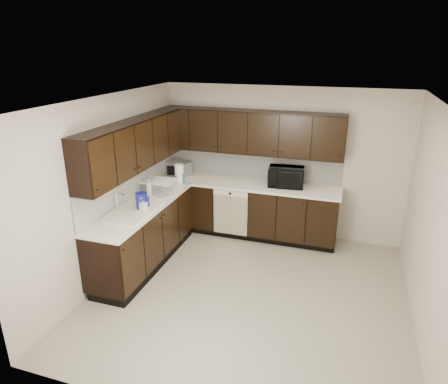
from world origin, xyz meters
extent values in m
plane|color=#A29B86|center=(0.00, 0.00, 0.00)|extent=(4.00, 4.00, 0.00)
plane|color=white|center=(0.00, 0.00, 2.50)|extent=(4.00, 4.00, 0.00)
cube|color=beige|center=(0.00, 2.00, 1.25)|extent=(4.00, 0.02, 2.50)
cube|color=beige|center=(-2.00, 0.00, 1.25)|extent=(0.02, 4.00, 2.50)
cube|color=beige|center=(2.00, 0.00, 1.25)|extent=(0.02, 4.00, 2.50)
cube|color=beige|center=(0.00, -2.00, 1.25)|extent=(4.00, 0.02, 2.50)
cube|color=black|center=(-0.50, 1.70, 0.45)|extent=(3.00, 0.60, 0.90)
cube|color=black|center=(-1.70, 0.30, 0.45)|extent=(0.60, 2.20, 0.90)
cube|color=black|center=(-0.50, 1.73, 0.05)|extent=(3.00, 0.54, 0.10)
cube|color=black|center=(-1.67, 0.30, 0.05)|extent=(0.54, 2.20, 0.10)
cube|color=white|center=(-0.50, 1.70, 0.92)|extent=(3.03, 0.63, 0.04)
cube|color=white|center=(-1.70, 0.30, 0.92)|extent=(0.63, 2.23, 0.04)
cube|color=silver|center=(-0.50, 1.99, 1.18)|extent=(3.00, 0.02, 0.48)
cube|color=silver|center=(-1.99, 0.60, 1.18)|extent=(0.02, 2.80, 0.48)
cube|color=black|center=(-0.50, 1.83, 1.77)|extent=(3.00, 0.33, 0.70)
cube|color=black|center=(-1.83, 0.43, 1.77)|extent=(0.33, 2.47, 0.70)
cube|color=beige|center=(-0.70, 1.41, 0.50)|extent=(0.58, 0.02, 0.78)
cube|color=beige|center=(-0.70, 1.40, 0.84)|extent=(0.58, 0.03, 0.08)
cylinder|color=black|center=(-0.70, 1.39, 0.84)|extent=(0.04, 0.02, 0.04)
cube|color=beige|center=(-1.68, 0.00, 0.95)|extent=(0.54, 0.82, 0.03)
cube|color=beige|center=(-1.68, -0.20, 0.86)|extent=(0.42, 0.34, 0.16)
cube|color=beige|center=(-1.68, 0.20, 0.86)|extent=(0.42, 0.34, 0.16)
cylinder|color=silver|center=(-1.90, 0.00, 1.07)|extent=(0.03, 0.03, 0.26)
cylinder|color=silver|center=(-1.85, 0.00, 1.19)|extent=(0.14, 0.02, 0.02)
cylinder|color=#B2B2B7|center=(-1.68, -0.20, 0.89)|extent=(0.20, 0.20, 0.10)
imported|color=black|center=(0.13, 1.75, 1.10)|extent=(0.60, 0.44, 0.31)
imported|color=gray|center=(-1.56, 0.10, 1.04)|extent=(0.12, 0.12, 0.20)
imported|color=gray|center=(-1.78, 0.70, 1.06)|extent=(0.11, 0.11, 0.25)
cube|color=#ABAAAD|center=(-1.75, 1.75, 1.06)|extent=(0.47, 0.42, 0.24)
cube|color=silver|center=(-1.69, 0.85, 1.03)|extent=(0.58, 0.51, 0.19)
cylinder|color=#0F1790|center=(-1.60, 0.15, 1.06)|extent=(0.21, 0.21, 0.24)
cylinder|color=#0B7D6D|center=(-1.53, 1.35, 1.03)|extent=(0.09, 0.09, 0.18)
cylinder|color=white|center=(-1.57, 1.35, 1.10)|extent=(0.19, 0.19, 0.32)
camera|label=1|loc=(1.07, -4.38, 3.09)|focal=32.00mm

